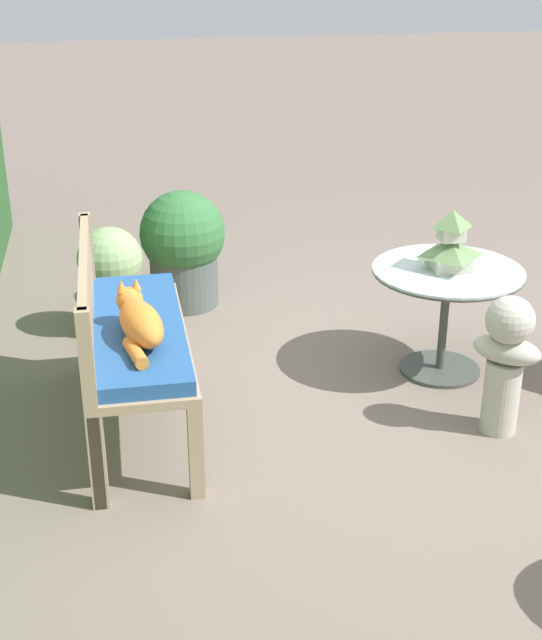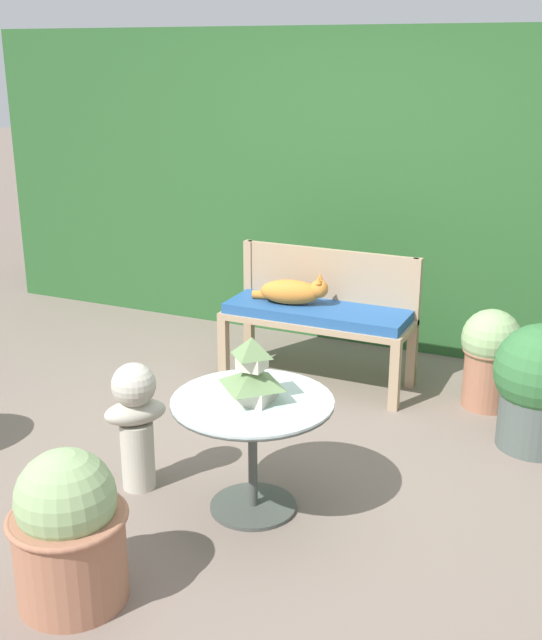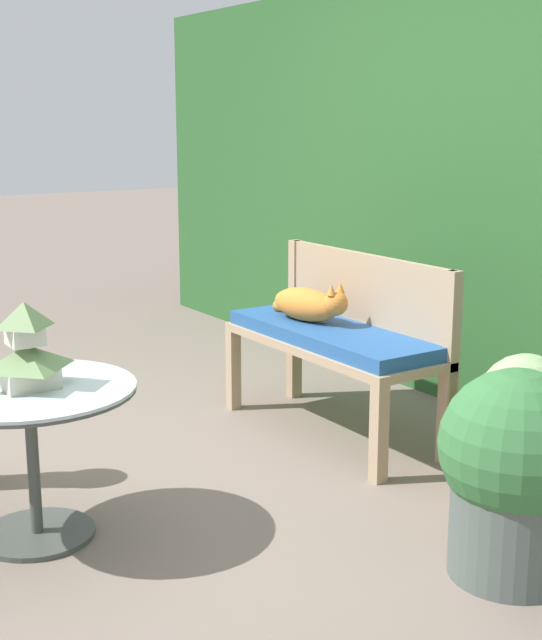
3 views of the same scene
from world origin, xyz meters
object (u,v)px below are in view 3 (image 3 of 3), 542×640
garden_bench (331,344)px  potted_plant_bench_left (515,471)px  cat (309,304)px  patio_table (30,419)px  pagoda_birdhouse (26,351)px  potted_plant_bench_right (524,427)px

garden_bench → potted_plant_bench_left: bearing=-13.1°
cat → patio_table: cat is taller
garden_bench → cat: 0.24m
patio_table → pagoda_birdhouse: 0.25m
cat → potted_plant_bench_right: bearing=-6.9°
potted_plant_bench_right → patio_table: bearing=-115.8°
patio_table → pagoda_birdhouse: pagoda_birdhouse is taller
potted_plant_bench_left → garden_bench: bearing=166.9°
patio_table → potted_plant_bench_right: (0.81, 1.67, -0.12)m
garden_bench → cat: size_ratio=2.35×
garden_bench → potted_plant_bench_left: (1.44, -0.33, -0.08)m
patio_table → pagoda_birdhouse: bearing=0.0°
pagoda_birdhouse → potted_plant_bench_right: size_ratio=0.49×
patio_table → potted_plant_bench_left: size_ratio=1.07×
garden_bench → potted_plant_bench_left: size_ratio=1.74×
potted_plant_bench_left → patio_table: bearing=-132.9°
patio_table → potted_plant_bench_right: potted_plant_bench_right is taller
potted_plant_bench_right → potted_plant_bench_left: 0.56m
pagoda_birdhouse → potted_plant_bench_left: 1.72m
pagoda_birdhouse → potted_plant_bench_right: 1.89m
patio_table → potted_plant_bench_left: bearing=47.1°
garden_bench → patio_table: size_ratio=1.63×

